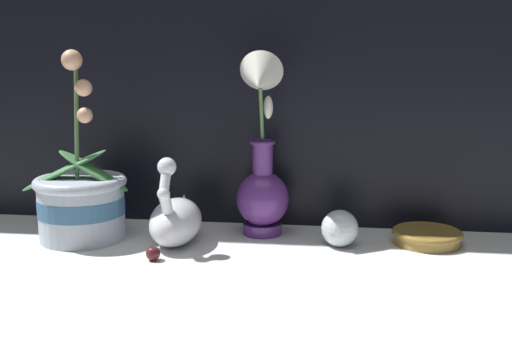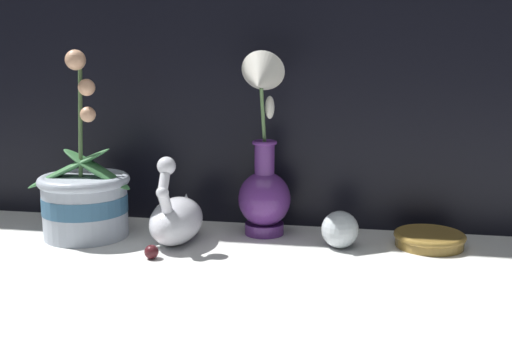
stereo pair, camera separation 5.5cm
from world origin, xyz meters
TOP-DOWN VIEW (x-y plane):
  - ground_plane at (0.00, 0.00)m, footprint 2.80×2.80m
  - orchid_potted_plant at (-0.33, 0.14)m, footprint 0.22×0.18m
  - swan_figurine at (-0.14, 0.13)m, footprint 0.09×0.17m
  - blue_vase at (0.01, 0.21)m, footprint 0.11×0.15m
  - glass_sphere at (0.17, 0.15)m, footprint 0.07×0.07m
  - amber_dish at (0.33, 0.19)m, footprint 0.13×0.13m
  - glass_bauble at (-0.16, 0.03)m, footprint 0.03×0.03m

SIDE VIEW (x-z plane):
  - ground_plane at x=0.00m, z-range 0.00..0.00m
  - glass_bauble at x=-0.16m, z-range 0.00..0.03m
  - amber_dish at x=0.33m, z-range 0.00..0.03m
  - glass_sphere at x=0.17m, z-range 0.00..0.07m
  - swan_figurine at x=-0.14m, z-range -0.04..0.14m
  - orchid_potted_plant at x=-0.33m, z-range -0.10..0.26m
  - blue_vase at x=0.01m, z-range -0.05..0.31m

